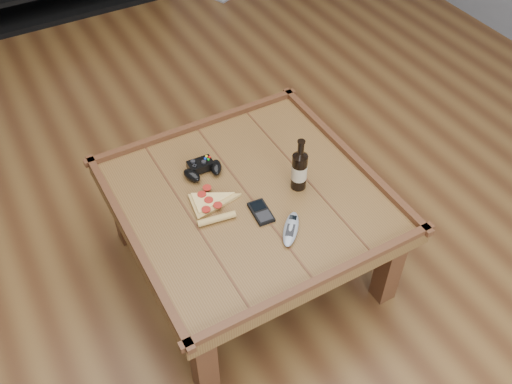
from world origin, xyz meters
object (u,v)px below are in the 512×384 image
coffee_table (249,206)px  remote_control (291,229)px  smartphone (261,212)px  pizza_slice (210,204)px  game_controller (203,169)px  beer_bottle (299,169)px

coffee_table → remote_control: same height
coffee_table → smartphone: coffee_table is taller
pizza_slice → smartphone: size_ratio=2.28×
game_controller → remote_control: (0.15, -0.45, -0.01)m
game_controller → smartphone: game_controller is taller
coffee_table → pizza_slice: (-0.16, 0.02, 0.07)m
remote_control → coffee_table: bearing=142.1°
pizza_slice → remote_control: bearing=-43.2°
game_controller → pizza_slice: size_ratio=0.63×
game_controller → smartphone: 0.33m
beer_bottle → game_controller: beer_bottle is taller
smartphone → pizza_slice: bearing=144.7°
coffee_table → game_controller: bearing=116.3°
coffee_table → pizza_slice: bearing=171.2°
coffee_table → game_controller: 0.25m
game_controller → coffee_table: bearing=-60.6°
game_controller → smartphone: size_ratio=1.43×
beer_bottle → game_controller: (-0.30, 0.26, -0.07)m
beer_bottle → pizza_slice: size_ratio=0.82×
smartphone → beer_bottle: bearing=20.4°
coffee_table → beer_bottle: (0.20, -0.05, 0.16)m
beer_bottle → pizza_slice: (-0.36, 0.08, -0.09)m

